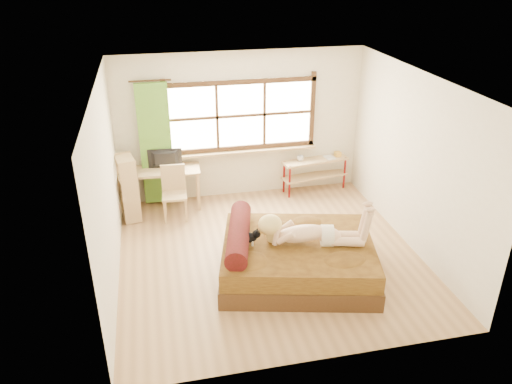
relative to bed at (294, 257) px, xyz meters
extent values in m
plane|color=#9E754C|center=(-0.23, 0.56, -0.29)|extent=(4.50, 4.50, 0.00)
plane|color=white|center=(-0.23, 0.56, 2.41)|extent=(4.50, 4.50, 0.00)
plane|color=silver|center=(-0.23, 2.81, 1.06)|extent=(4.50, 0.00, 4.50)
plane|color=silver|center=(-0.23, -1.69, 1.06)|extent=(4.50, 0.00, 4.50)
plane|color=silver|center=(-2.48, 0.56, 1.06)|extent=(0.00, 4.50, 4.50)
plane|color=silver|center=(2.02, 0.56, 1.06)|extent=(0.00, 4.50, 4.50)
cube|color=#FFEDBF|center=(-0.23, 2.80, 1.26)|extent=(2.60, 0.01, 1.30)
cube|color=tan|center=(-0.23, 2.73, 0.59)|extent=(2.80, 0.16, 0.04)
cube|color=#448424|center=(-1.78, 2.69, 0.86)|extent=(0.55, 0.10, 2.20)
cube|color=#361E10|center=(0.05, -0.01, -0.16)|extent=(2.49, 2.17, 0.27)
cube|color=#3B240D|center=(0.05, -0.01, 0.11)|extent=(2.44, 2.12, 0.27)
cylinder|color=black|center=(-0.76, 0.18, 0.37)|extent=(0.63, 1.49, 0.30)
cube|color=tan|center=(-1.65, 2.51, 0.43)|extent=(1.21, 0.60, 0.04)
cube|color=tan|center=(-2.20, 2.32, 0.07)|extent=(0.05, 0.05, 0.71)
cube|color=tan|center=(-1.11, 2.26, 0.07)|extent=(0.05, 0.05, 0.71)
cube|color=tan|center=(-2.18, 2.75, 0.07)|extent=(0.05, 0.05, 0.71)
cube|color=tan|center=(-1.09, 2.70, 0.07)|extent=(0.05, 0.05, 0.71)
imported|color=black|center=(-1.65, 2.56, 0.62)|extent=(0.60, 0.11, 0.34)
cube|color=tan|center=(-1.55, 2.06, 0.14)|extent=(0.44, 0.44, 0.04)
cube|color=tan|center=(-1.54, 2.25, 0.40)|extent=(0.42, 0.06, 0.48)
cube|color=tan|center=(-1.73, 1.89, -0.08)|extent=(0.04, 0.04, 0.42)
cube|color=tan|center=(-1.38, 1.87, -0.08)|extent=(0.04, 0.04, 0.42)
cube|color=tan|center=(-1.72, 2.24, -0.08)|extent=(0.04, 0.04, 0.42)
cube|color=tan|center=(-1.36, 2.23, -0.08)|extent=(0.04, 0.04, 0.42)
cube|color=tan|center=(1.17, 2.63, 0.33)|extent=(1.32, 0.52, 0.04)
cube|color=tan|center=(1.17, 2.63, 0.01)|extent=(1.32, 0.52, 0.03)
cylinder|color=#6A0A09|center=(0.61, 2.41, 0.03)|extent=(0.04, 0.04, 0.64)
cylinder|color=#6A0A09|center=(1.77, 2.59, 0.03)|extent=(0.04, 0.04, 0.64)
cylinder|color=#6A0A09|center=(0.57, 2.66, 0.03)|extent=(0.04, 0.04, 0.64)
cylinder|color=#6A0A09|center=(1.73, 2.85, 0.03)|extent=(0.04, 0.04, 0.64)
cube|color=gold|center=(1.65, 2.70, 0.39)|extent=(0.12, 0.12, 0.09)
imported|color=gray|center=(0.87, 2.63, 0.40)|extent=(0.14, 0.14, 0.10)
imported|color=gray|center=(1.37, 2.63, 0.36)|extent=(0.21, 0.26, 0.02)
cube|color=tan|center=(-2.31, 2.23, -0.24)|extent=(0.36, 0.51, 0.03)
cube|color=tan|center=(-2.31, 2.23, 0.11)|extent=(0.36, 0.51, 0.03)
cube|color=tan|center=(-2.31, 2.23, 0.46)|extent=(0.36, 0.51, 0.03)
cube|color=tan|center=(-2.31, 2.23, 0.82)|extent=(0.36, 0.51, 0.03)
cube|color=tan|center=(-2.27, 2.00, 0.29)|extent=(0.28, 0.08, 1.14)
cube|color=tan|center=(-2.35, 2.46, 0.29)|extent=(0.28, 0.08, 1.14)
camera|label=1|loc=(-1.80, -5.75, 3.95)|focal=35.00mm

